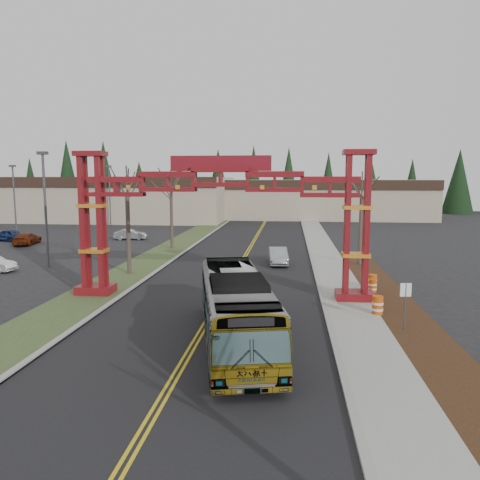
# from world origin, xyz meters

# --- Properties ---
(road) EXTENTS (12.00, 110.00, 0.02)m
(road) POSITION_xyz_m (0.00, 25.00, 0.01)
(road) COLOR black
(road) RESTS_ON ground
(lane_line_left) EXTENTS (0.12, 100.00, 0.01)m
(lane_line_left) POSITION_xyz_m (-0.12, 25.00, 0.03)
(lane_line_left) COLOR gold
(lane_line_left) RESTS_ON road
(lane_line_right) EXTENTS (0.12, 100.00, 0.01)m
(lane_line_right) POSITION_xyz_m (0.12, 25.00, 0.03)
(lane_line_right) COLOR gold
(lane_line_right) RESTS_ON road
(curb_right) EXTENTS (0.30, 110.00, 0.15)m
(curb_right) POSITION_xyz_m (6.15, 25.00, 0.07)
(curb_right) COLOR gray
(curb_right) RESTS_ON ground
(sidewalk_right) EXTENTS (2.60, 110.00, 0.14)m
(sidewalk_right) POSITION_xyz_m (7.60, 25.00, 0.08)
(sidewalk_right) COLOR gray
(sidewalk_right) RESTS_ON ground
(landscape_strip) EXTENTS (2.60, 50.00, 0.12)m
(landscape_strip) POSITION_xyz_m (10.20, 10.00, 0.06)
(landscape_strip) COLOR black
(landscape_strip) RESTS_ON ground
(grass_median) EXTENTS (4.00, 110.00, 0.08)m
(grass_median) POSITION_xyz_m (-8.00, 25.00, 0.04)
(grass_median) COLOR #304321
(grass_median) RESTS_ON ground
(curb_left) EXTENTS (0.30, 110.00, 0.15)m
(curb_left) POSITION_xyz_m (-6.15, 25.00, 0.07)
(curb_left) COLOR gray
(curb_left) RESTS_ON ground
(gateway_arch) EXTENTS (18.20, 1.60, 8.90)m
(gateway_arch) POSITION_xyz_m (0.00, 18.00, 5.98)
(gateway_arch) COLOR #5B0C16
(gateway_arch) RESTS_ON ground
(retail_building_west) EXTENTS (46.00, 22.30, 7.50)m
(retail_building_west) POSITION_xyz_m (-30.00, 71.96, 3.76)
(retail_building_west) COLOR tan
(retail_building_west) RESTS_ON ground
(retail_building_east) EXTENTS (38.00, 20.30, 7.00)m
(retail_building_east) POSITION_xyz_m (10.00, 79.95, 3.51)
(retail_building_east) COLOR tan
(retail_building_east) RESTS_ON ground
(conifer_treeline) EXTENTS (116.10, 5.60, 13.00)m
(conifer_treeline) POSITION_xyz_m (0.25, 92.00, 6.49)
(conifer_treeline) COLOR black
(conifer_treeline) RESTS_ON ground
(transit_bus) EXTENTS (4.95, 11.66, 3.16)m
(transit_bus) POSITION_xyz_m (1.80, 10.13, 1.58)
(transit_bus) COLOR #B8BBC0
(transit_bus) RESTS_ON ground
(silver_sedan) EXTENTS (1.90, 4.42, 1.42)m
(silver_sedan) POSITION_xyz_m (3.17, 29.66, 0.71)
(silver_sedan) COLOR #A5A8AD
(silver_sedan) RESTS_ON ground
(parked_car_mid_a) EXTENTS (2.66, 4.89, 1.34)m
(parked_car_mid_a) POSITION_xyz_m (-24.71, 38.64, 0.67)
(parked_car_mid_a) COLOR maroon
(parked_car_mid_a) RESTS_ON ground
(parked_car_mid_b) EXTENTS (4.31, 2.43, 1.38)m
(parked_car_mid_b) POSITION_xyz_m (-28.65, 41.31, 0.69)
(parked_car_mid_b) COLOR navy
(parked_car_mid_b) RESTS_ON ground
(parked_car_far_a) EXTENTS (3.96, 2.00, 1.25)m
(parked_car_far_a) POSITION_xyz_m (-14.81, 44.07, 0.62)
(parked_car_far_a) COLOR #999AA0
(parked_car_far_a) RESTS_ON ground
(bare_tree_median_mid) EXTENTS (3.19, 3.19, 8.20)m
(bare_tree_median_mid) POSITION_xyz_m (-8.00, 24.27, 6.05)
(bare_tree_median_mid) COLOR #382D26
(bare_tree_median_mid) RESTS_ON ground
(bare_tree_median_far) EXTENTS (3.13, 3.13, 8.18)m
(bare_tree_median_far) POSITION_xyz_m (-8.00, 37.30, 6.07)
(bare_tree_median_far) COLOR #382D26
(bare_tree_median_far) RESTS_ON ground
(bare_tree_right_far) EXTENTS (3.04, 3.04, 7.82)m
(bare_tree_right_far) POSITION_xyz_m (10.00, 29.88, 5.78)
(bare_tree_right_far) COLOR #382D26
(bare_tree_right_far) RESTS_ON ground
(light_pole_near) EXTENTS (0.82, 0.41, 9.40)m
(light_pole_near) POSITION_xyz_m (-15.60, 26.30, 5.44)
(light_pole_near) COLOR #3F3F44
(light_pole_near) RESTS_ON ground
(light_pole_mid) EXTENTS (0.77, 0.39, 8.93)m
(light_pole_mid) POSITION_xyz_m (-30.54, 46.17, 5.17)
(light_pole_mid) COLOR #3F3F44
(light_pole_mid) RESTS_ON ground
(light_pole_far) EXTENTS (0.80, 0.40, 9.24)m
(light_pole_far) POSITION_xyz_m (-23.57, 60.12, 5.34)
(light_pole_far) COLOR #3F3F44
(light_pole_far) RESTS_ON ground
(street_sign) EXTENTS (0.54, 0.12, 2.35)m
(street_sign) POSITION_xyz_m (9.62, 12.62, 1.69)
(street_sign) COLOR #3F3F44
(street_sign) RESTS_ON ground
(barrel_south) EXTENTS (0.59, 0.59, 1.10)m
(barrel_south) POSITION_xyz_m (8.80, 15.02, 0.55)
(barrel_south) COLOR #CC4C0B
(barrel_south) RESTS_ON ground
(barrel_mid) EXTENTS (0.51, 0.51, 0.95)m
(barrel_mid) POSITION_xyz_m (9.39, 19.96, 0.47)
(barrel_mid) COLOR #CC4C0B
(barrel_mid) RESTS_ON ground
(barrel_north) EXTENTS (0.57, 0.57, 1.06)m
(barrel_north) POSITION_xyz_m (9.54, 20.89, 0.53)
(barrel_north) COLOR #CC4C0B
(barrel_north) RESTS_ON ground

